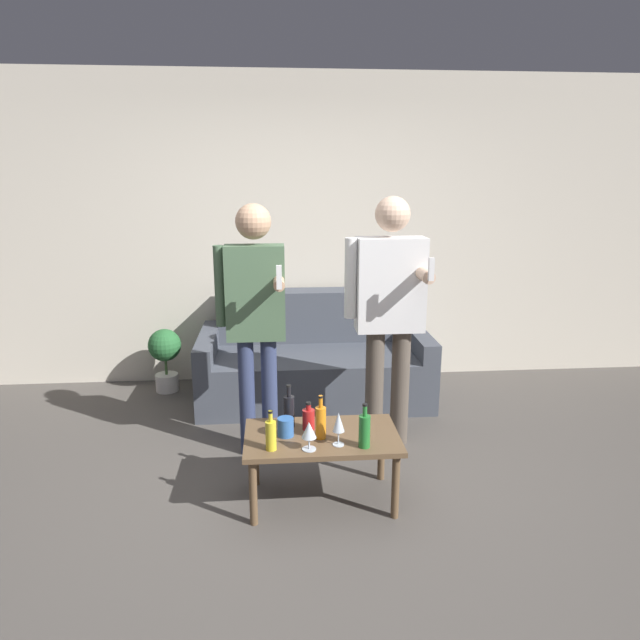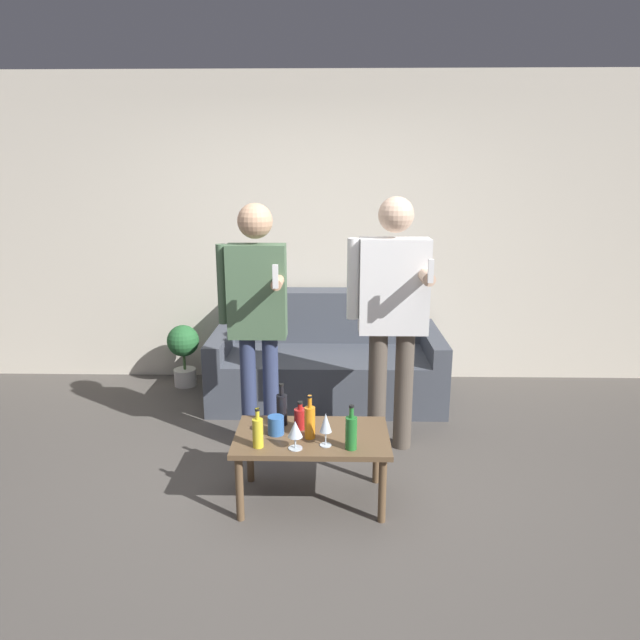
% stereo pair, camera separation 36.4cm
% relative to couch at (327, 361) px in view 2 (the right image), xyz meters
% --- Properties ---
extents(ground_plane, '(16.00, 16.00, 0.00)m').
position_rel_couch_xyz_m(ground_plane, '(-0.19, -1.79, -0.31)').
color(ground_plane, '#514C47').
extents(wall_back, '(8.00, 0.06, 2.70)m').
position_rel_couch_xyz_m(wall_back, '(-0.19, 0.50, 1.04)').
color(wall_back, beige).
rests_on(wall_back, ground_plane).
extents(couch, '(1.89, 0.95, 0.87)m').
position_rel_couch_xyz_m(couch, '(0.00, 0.00, 0.00)').
color(couch, '#474C56').
rests_on(couch, ground_plane).
extents(coffee_table, '(0.88, 0.51, 0.42)m').
position_rel_couch_xyz_m(coffee_table, '(-0.07, -1.64, 0.06)').
color(coffee_table, brown).
rests_on(coffee_table, ground_plane).
extents(bottle_orange, '(0.06, 0.06, 0.25)m').
position_rel_couch_xyz_m(bottle_orange, '(0.15, -1.80, 0.21)').
color(bottle_orange, '#23752D').
rests_on(bottle_orange, coffee_table).
extents(bottle_green, '(0.06, 0.06, 0.26)m').
position_rel_couch_xyz_m(bottle_green, '(-0.25, -1.50, 0.21)').
color(bottle_green, black).
rests_on(bottle_green, coffee_table).
extents(bottle_dark, '(0.06, 0.06, 0.22)m').
position_rel_couch_xyz_m(bottle_dark, '(-0.36, -1.79, 0.20)').
color(bottle_dark, yellow).
rests_on(bottle_dark, coffee_table).
extents(bottle_yellow, '(0.07, 0.07, 0.17)m').
position_rel_couch_xyz_m(bottle_yellow, '(-0.14, -1.55, 0.18)').
color(bottle_yellow, '#B21E1E').
rests_on(bottle_yellow, coffee_table).
extents(bottle_red, '(0.06, 0.06, 0.25)m').
position_rel_couch_xyz_m(bottle_red, '(-0.08, -1.67, 0.21)').
color(bottle_red, orange).
rests_on(bottle_red, coffee_table).
extents(wine_glass_near, '(0.08, 0.08, 0.16)m').
position_rel_couch_xyz_m(wine_glass_near, '(-0.15, -1.81, 0.22)').
color(wine_glass_near, silver).
rests_on(wine_glass_near, coffee_table).
extents(wine_glass_far, '(0.07, 0.07, 0.19)m').
position_rel_couch_xyz_m(wine_glass_far, '(0.01, -1.77, 0.24)').
color(wine_glass_far, silver).
rests_on(wine_glass_far, coffee_table).
extents(cup_on_table, '(0.09, 0.09, 0.11)m').
position_rel_couch_xyz_m(cup_on_table, '(-0.28, -1.63, 0.16)').
color(cup_on_table, '#3366B2').
rests_on(cup_on_table, coffee_table).
extents(person_standing_left, '(0.44, 0.42, 1.68)m').
position_rel_couch_xyz_m(person_standing_left, '(-0.45, -1.02, 0.71)').
color(person_standing_left, navy).
rests_on(person_standing_left, ground_plane).
extents(person_standing_right, '(0.53, 0.45, 1.72)m').
position_rel_couch_xyz_m(person_standing_right, '(0.44, -0.95, 0.70)').
color(person_standing_right, brown).
rests_on(person_standing_right, ground_plane).
extents(potted_plant, '(0.28, 0.28, 0.56)m').
position_rel_couch_xyz_m(potted_plant, '(-1.28, 0.20, 0.04)').
color(potted_plant, silver).
rests_on(potted_plant, ground_plane).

